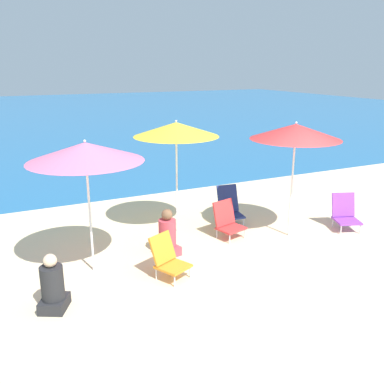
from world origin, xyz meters
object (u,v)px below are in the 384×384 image
object	(u,v)px
beach_chair_navy	(229,206)
beach_chair_red	(227,220)
beach_umbrella_pink	(85,152)
beach_umbrella_yellow	(176,130)
person_seated_near	(167,236)
beach_umbrella_red	(296,132)
beach_chair_orange	(168,258)
person_seated_far	(53,287)
beach_chair_purple	(345,213)

from	to	relation	value
beach_chair_navy	beach_chair_red	bearing A→B (deg)	-115.97
beach_umbrella_pink	beach_chair_navy	world-z (taller)	beach_umbrella_pink
beach_umbrella_yellow	beach_chair_navy	distance (m)	2.05
beach_umbrella_yellow	person_seated_near	xyz separation A→B (m)	(-0.60, -0.94, -1.68)
beach_chair_navy	person_seated_near	distance (m)	2.01
beach_umbrella_red	beach_chair_orange	bearing A→B (deg)	-168.69
beach_umbrella_yellow	person_seated_near	size ratio (longest dim) A/B	2.64
beach_chair_orange	beach_chair_red	bearing A→B (deg)	5.72
beach_chair_red	person_seated_far	size ratio (longest dim) A/B	0.86
beach_chair_red	beach_chair_purple	distance (m)	2.44
beach_umbrella_pink	person_seated_far	world-z (taller)	beach_umbrella_pink
beach_umbrella_yellow	beach_chair_navy	world-z (taller)	beach_umbrella_yellow
beach_chair_red	beach_chair_navy	size ratio (longest dim) A/B	0.91
beach_umbrella_red	beach_chair_navy	xyz separation A→B (m)	(-0.68, 1.12, -1.66)
beach_umbrella_pink	person_seated_near	xyz separation A→B (m)	(1.30, 0.03, -1.59)
beach_umbrella_yellow	beach_chair_orange	bearing A→B (deg)	-117.99
beach_umbrella_red	person_seated_far	xyz separation A→B (m)	(-4.51, -0.74, -1.69)
person_seated_near	person_seated_far	size ratio (longest dim) A/B	1.03
beach_chair_navy	person_seated_near	world-z (taller)	person_seated_near
beach_umbrella_pink	person_seated_near	size ratio (longest dim) A/B	2.55
beach_umbrella_yellow	beach_chair_red	xyz separation A→B (m)	(0.75, -0.68, -1.69)
beach_chair_navy	person_seated_near	size ratio (longest dim) A/B	0.92
beach_umbrella_yellow	beach_chair_purple	distance (m)	3.77
beach_chair_orange	person_seated_far	bearing A→B (deg)	160.36
beach_chair_orange	beach_chair_purple	world-z (taller)	beach_chair_purple
beach_umbrella_red	beach_umbrella_pink	bearing A→B (deg)	177.49
beach_umbrella_pink	person_seated_far	bearing A→B (deg)	-129.34
beach_umbrella_pink	beach_chair_purple	xyz separation A→B (m)	(5.00, -0.35, -1.61)
beach_umbrella_yellow	beach_chair_purple	bearing A→B (deg)	-23.07
beach_umbrella_pink	beach_umbrella_yellow	distance (m)	2.14
beach_chair_red	beach_chair_orange	world-z (taller)	beach_chair_red
beach_chair_orange	beach_chair_purple	distance (m)	4.02
beach_umbrella_yellow	person_seated_far	world-z (taller)	beach_umbrella_yellow
beach_umbrella_yellow	beach_chair_purple	size ratio (longest dim) A/B	3.13
beach_chair_red	beach_chair_orange	distance (m)	1.93
beach_umbrella_yellow	person_seated_far	bearing A→B (deg)	-144.51
beach_chair_orange	beach_umbrella_yellow	bearing A→B (deg)	36.11
beach_chair_navy	person_seated_far	world-z (taller)	person_seated_far
beach_chair_red	beach_chair_navy	bearing A→B (deg)	41.83
beach_umbrella_red	person_seated_far	world-z (taller)	beach_umbrella_red
beach_umbrella_red	beach_chair_purple	size ratio (longest dim) A/B	3.13
beach_umbrella_pink	beach_umbrella_yellow	size ratio (longest dim) A/B	0.97
beach_chair_orange	beach_chair_purple	bearing A→B (deg)	-20.59
person_seated_near	beach_chair_navy	bearing A→B (deg)	12.10
beach_umbrella_red	person_seated_near	bearing A→B (deg)	175.37
beach_chair_purple	person_seated_far	world-z (taller)	person_seated_far
beach_umbrella_red	beach_chair_navy	world-z (taller)	beach_umbrella_red
beach_chair_purple	person_seated_near	size ratio (longest dim) A/B	0.84
beach_umbrella_pink	beach_chair_red	world-z (taller)	beach_umbrella_pink
beach_chair_red	person_seated_far	distance (m)	3.60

